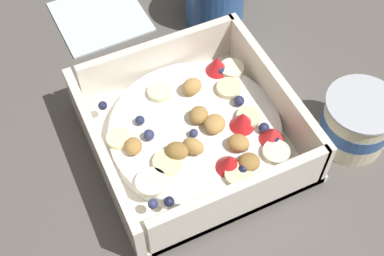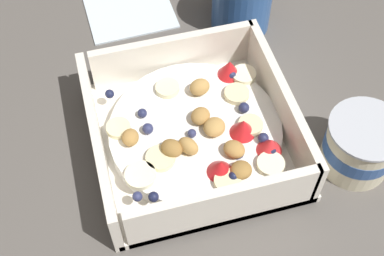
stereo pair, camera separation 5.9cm
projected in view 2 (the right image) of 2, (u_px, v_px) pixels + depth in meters
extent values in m
plane|color=#56514C|center=(193.00, 136.00, 0.62)|extent=(2.40, 2.40, 0.00)
cube|color=white|center=(192.00, 140.00, 0.61)|extent=(0.22, 0.22, 0.01)
cube|color=white|center=(99.00, 146.00, 0.57)|extent=(0.22, 0.01, 0.07)
cube|color=white|center=(280.00, 106.00, 0.60)|extent=(0.22, 0.01, 0.07)
cube|color=white|center=(170.00, 59.00, 0.65)|extent=(0.01, 0.20, 0.07)
cube|color=white|center=(219.00, 208.00, 0.53)|extent=(0.01, 0.20, 0.07)
cylinder|color=white|center=(192.00, 133.00, 0.60)|extent=(0.20, 0.20, 0.02)
cylinder|color=beige|center=(227.00, 181.00, 0.55)|extent=(0.04, 0.04, 0.01)
cylinder|color=#F4EAB7|center=(168.00, 88.00, 0.62)|extent=(0.04, 0.04, 0.01)
cylinder|color=beige|center=(161.00, 158.00, 0.56)|extent=(0.04, 0.04, 0.01)
cylinder|color=beige|center=(237.00, 94.00, 0.62)|extent=(0.04, 0.04, 0.01)
cylinder|color=#F7EFC6|center=(140.00, 175.00, 0.55)|extent=(0.05, 0.05, 0.01)
cylinder|color=#F7EFC6|center=(271.00, 164.00, 0.56)|extent=(0.04, 0.04, 0.01)
cylinder|color=beige|center=(118.00, 128.00, 0.59)|extent=(0.03, 0.03, 0.01)
cylinder|color=#F7EFC6|center=(244.00, 75.00, 0.63)|extent=(0.04, 0.04, 0.01)
cylinder|color=beige|center=(250.00, 125.00, 0.59)|extent=(0.04, 0.04, 0.01)
cone|color=red|center=(220.00, 167.00, 0.55)|extent=(0.04, 0.04, 0.02)
cone|color=red|center=(270.00, 145.00, 0.57)|extent=(0.04, 0.04, 0.02)
cone|color=red|center=(229.00, 68.00, 0.63)|extent=(0.04, 0.04, 0.02)
cone|color=red|center=(243.00, 127.00, 0.58)|extent=(0.04, 0.04, 0.02)
sphere|color=navy|center=(137.00, 196.00, 0.54)|extent=(0.01, 0.01, 0.01)
sphere|color=#191E3D|center=(272.00, 150.00, 0.57)|extent=(0.01, 0.01, 0.01)
sphere|color=#23284C|center=(142.00, 113.00, 0.60)|extent=(0.01, 0.01, 0.01)
sphere|color=#23284C|center=(231.00, 75.00, 0.63)|extent=(0.01, 0.01, 0.01)
sphere|color=#23284C|center=(263.00, 138.00, 0.58)|extent=(0.01, 0.01, 0.01)
sphere|color=#23284C|center=(244.00, 107.00, 0.60)|extent=(0.01, 0.01, 0.01)
sphere|color=#191E3D|center=(110.00, 94.00, 0.61)|extent=(0.01, 0.01, 0.01)
sphere|color=navy|center=(147.00, 126.00, 0.59)|extent=(0.01, 0.01, 0.01)
sphere|color=#191E3D|center=(233.00, 176.00, 0.55)|extent=(0.01, 0.01, 0.01)
sphere|color=navy|center=(192.00, 133.00, 0.58)|extent=(0.01, 0.01, 0.01)
sphere|color=#23284C|center=(239.00, 154.00, 0.56)|extent=(0.01, 0.01, 0.01)
sphere|color=#191E3D|center=(154.00, 197.00, 0.53)|extent=(0.01, 0.01, 0.01)
ellipsoid|color=olive|center=(172.00, 148.00, 0.56)|extent=(0.03, 0.03, 0.02)
ellipsoid|color=#AD7F42|center=(130.00, 137.00, 0.57)|extent=(0.03, 0.03, 0.02)
ellipsoid|color=#AD7F42|center=(234.00, 149.00, 0.57)|extent=(0.03, 0.03, 0.02)
ellipsoid|color=tan|center=(200.00, 87.00, 0.61)|extent=(0.02, 0.03, 0.02)
ellipsoid|color=tan|center=(188.00, 146.00, 0.57)|extent=(0.03, 0.03, 0.02)
ellipsoid|color=#AD7F42|center=(201.00, 117.00, 0.59)|extent=(0.03, 0.03, 0.02)
ellipsoid|color=olive|center=(241.00, 170.00, 0.55)|extent=(0.02, 0.02, 0.01)
ellipsoid|color=tan|center=(214.00, 127.00, 0.58)|extent=(0.04, 0.04, 0.02)
cylinder|color=beige|center=(360.00, 146.00, 0.57)|extent=(0.08, 0.08, 0.07)
cylinder|color=#2D5193|center=(360.00, 144.00, 0.57)|extent=(0.08, 0.08, 0.02)
cylinder|color=#B7BCC6|center=(368.00, 128.00, 0.55)|extent=(0.08, 0.08, 0.00)
cube|color=silver|center=(128.00, 7.00, 0.75)|extent=(0.12, 0.12, 0.01)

